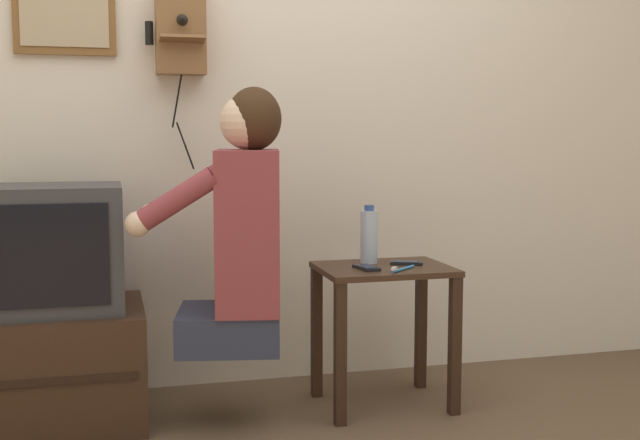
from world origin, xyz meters
name	(u,v)px	position (x,y,z in m)	size (l,w,h in m)	color
wall_back	(253,79)	(0.00, 1.06, 1.27)	(6.80, 0.05, 2.55)	silver
side_table	(384,300)	(0.42, 0.59, 0.41)	(0.50, 0.39, 0.55)	#382316
person	(240,228)	(-0.14, 0.54, 0.72)	(0.57, 0.46, 0.93)	#2D3347
tv_stand	(48,366)	(-0.83, 0.73, 0.21)	(0.69, 0.55, 0.42)	#382316
television	(46,248)	(-0.82, 0.71, 0.65)	(0.53, 0.42, 0.45)	#38383A
wall_phone_antique	(180,28)	(-0.30, 0.98, 1.47)	(0.23, 0.19, 0.78)	brown
cell_phone_held	(366,268)	(0.33, 0.54, 0.55)	(0.08, 0.13, 0.01)	black
cell_phone_spare	(407,263)	(0.52, 0.61, 0.55)	(0.14, 0.10, 0.01)	black
water_bottle	(369,236)	(0.38, 0.68, 0.65)	(0.07, 0.07, 0.23)	#ADC6DB
toothbrush	(401,269)	(0.44, 0.48, 0.55)	(0.13, 0.12, 0.02)	#338CD8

